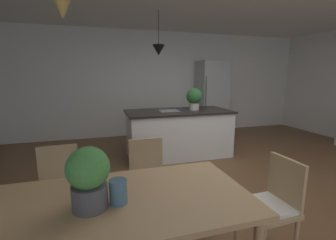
{
  "coord_description": "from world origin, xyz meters",
  "views": [
    {
      "loc": [
        -1.7,
        -2.85,
        1.56
      ],
      "look_at": [
        -0.75,
        0.35,
        0.93
      ],
      "focal_mm": 24.78,
      "sensor_mm": 36.0,
      "label": 1
    }
  ],
  "objects_px": {
    "vase_on_dining_table": "(118,192)",
    "kitchen_island": "(178,133)",
    "refrigerator": "(212,98)",
    "chair_far_left": "(59,188)",
    "chair_kitchen_end": "(272,203)",
    "potted_plant_on_island": "(194,98)",
    "dining_table": "(109,209)",
    "chair_far_right": "(148,177)",
    "potted_plant_on_table": "(88,176)"
  },
  "relations": [
    {
      "from": "chair_kitchen_end",
      "to": "refrigerator",
      "type": "xyz_separation_m",
      "value": [
        1.55,
        4.2,
        0.5
      ]
    },
    {
      "from": "chair_far_left",
      "to": "refrigerator",
      "type": "height_order",
      "value": "refrigerator"
    },
    {
      "from": "potted_plant_on_island",
      "to": "potted_plant_on_table",
      "type": "xyz_separation_m",
      "value": [
        -1.88,
        -2.77,
        -0.2
      ]
    },
    {
      "from": "chair_far_right",
      "to": "chair_kitchen_end",
      "type": "bearing_deg",
      "value": -42.59
    },
    {
      "from": "chair_far_right",
      "to": "kitchen_island",
      "type": "distance_m",
      "value": 2.11
    },
    {
      "from": "potted_plant_on_island",
      "to": "dining_table",
      "type": "bearing_deg",
      "value": -123.19
    },
    {
      "from": "vase_on_dining_table",
      "to": "refrigerator",
      "type": "bearing_deg",
      "value": 56.19
    },
    {
      "from": "chair_far_left",
      "to": "chair_kitchen_end",
      "type": "height_order",
      "value": "same"
    },
    {
      "from": "dining_table",
      "to": "vase_on_dining_table",
      "type": "distance_m",
      "value": 0.17
    },
    {
      "from": "dining_table",
      "to": "chair_far_left",
      "type": "relative_size",
      "value": 2.29
    },
    {
      "from": "kitchen_island",
      "to": "potted_plant_on_table",
      "type": "bearing_deg",
      "value": -119.38
    },
    {
      "from": "chair_far_left",
      "to": "kitchen_island",
      "type": "relative_size",
      "value": 0.43
    },
    {
      "from": "dining_table",
      "to": "potted_plant_on_island",
      "type": "relative_size",
      "value": 4.66
    },
    {
      "from": "dining_table",
      "to": "kitchen_island",
      "type": "bearing_deg",
      "value": 61.89
    },
    {
      "from": "dining_table",
      "to": "chair_kitchen_end",
      "type": "relative_size",
      "value": 2.29
    },
    {
      "from": "chair_far_right",
      "to": "kitchen_island",
      "type": "relative_size",
      "value": 0.43
    },
    {
      "from": "vase_on_dining_table",
      "to": "chair_far_left",
      "type": "bearing_deg",
      "value": 120.09
    },
    {
      "from": "refrigerator",
      "to": "dining_table",
      "type": "bearing_deg",
      "value": -124.75
    },
    {
      "from": "chair_kitchen_end",
      "to": "potted_plant_on_island",
      "type": "distance_m",
      "value": 2.81
    },
    {
      "from": "kitchen_island",
      "to": "potted_plant_on_island",
      "type": "distance_m",
      "value": 0.76
    },
    {
      "from": "potted_plant_on_island",
      "to": "potted_plant_on_table",
      "type": "relative_size",
      "value": 1.05
    },
    {
      "from": "dining_table",
      "to": "kitchen_island",
      "type": "distance_m",
      "value": 3.07
    },
    {
      "from": "refrigerator",
      "to": "vase_on_dining_table",
      "type": "distance_m",
      "value": 5.12
    },
    {
      "from": "chair_far_right",
      "to": "refrigerator",
      "type": "bearing_deg",
      "value": 53.7
    },
    {
      "from": "potted_plant_on_table",
      "to": "dining_table",
      "type": "bearing_deg",
      "value": 28.21
    },
    {
      "from": "chair_far_left",
      "to": "kitchen_island",
      "type": "bearing_deg",
      "value": 44.45
    },
    {
      "from": "kitchen_island",
      "to": "vase_on_dining_table",
      "type": "height_order",
      "value": "kitchen_island"
    },
    {
      "from": "dining_table",
      "to": "chair_kitchen_end",
      "type": "bearing_deg",
      "value": 0.06
    },
    {
      "from": "chair_kitchen_end",
      "to": "vase_on_dining_table",
      "type": "height_order",
      "value": "vase_on_dining_table"
    },
    {
      "from": "kitchen_island",
      "to": "refrigerator",
      "type": "distance_m",
      "value": 2.16
    },
    {
      "from": "dining_table",
      "to": "chair_kitchen_end",
      "type": "distance_m",
      "value": 1.38
    },
    {
      "from": "refrigerator",
      "to": "chair_far_right",
      "type": "bearing_deg",
      "value": -126.3
    },
    {
      "from": "chair_far_left",
      "to": "vase_on_dining_table",
      "type": "bearing_deg",
      "value": -59.91
    },
    {
      "from": "vase_on_dining_table",
      "to": "kitchen_island",
      "type": "bearing_deg",
      "value": 63.44
    },
    {
      "from": "chair_far_right",
      "to": "potted_plant_on_table",
      "type": "height_order",
      "value": "potted_plant_on_table"
    },
    {
      "from": "potted_plant_on_table",
      "to": "vase_on_dining_table",
      "type": "height_order",
      "value": "potted_plant_on_table"
    },
    {
      "from": "refrigerator",
      "to": "potted_plant_on_island",
      "type": "bearing_deg",
      "value": -127.42
    },
    {
      "from": "chair_kitchen_end",
      "to": "potted_plant_on_table",
      "type": "distance_m",
      "value": 1.55
    },
    {
      "from": "chair_far_right",
      "to": "vase_on_dining_table",
      "type": "xyz_separation_m",
      "value": [
        -0.38,
        -0.9,
        0.33
      ]
    },
    {
      "from": "potted_plant_on_island",
      "to": "chair_far_left",
      "type": "bearing_deg",
      "value": -140.05
    },
    {
      "from": "refrigerator",
      "to": "potted_plant_on_table",
      "type": "height_order",
      "value": "refrigerator"
    },
    {
      "from": "chair_far_left",
      "to": "vase_on_dining_table",
      "type": "relative_size",
      "value": 5.33
    },
    {
      "from": "kitchen_island",
      "to": "vase_on_dining_table",
      "type": "bearing_deg",
      "value": -116.56
    },
    {
      "from": "chair_far_left",
      "to": "vase_on_dining_table",
      "type": "distance_m",
      "value": 1.09
    },
    {
      "from": "chair_far_right",
      "to": "kitchen_island",
      "type": "bearing_deg",
      "value": 61.84
    },
    {
      "from": "dining_table",
      "to": "vase_on_dining_table",
      "type": "xyz_separation_m",
      "value": [
        0.07,
        -0.05,
        0.14
      ]
    },
    {
      "from": "chair_far_left",
      "to": "kitchen_island",
      "type": "xyz_separation_m",
      "value": [
        1.9,
        1.86,
        -0.01
      ]
    },
    {
      "from": "chair_kitchen_end",
      "to": "potted_plant_on_table",
      "type": "xyz_separation_m",
      "value": [
        -1.48,
        -0.06,
        0.47
      ]
    },
    {
      "from": "chair_kitchen_end",
      "to": "vase_on_dining_table",
      "type": "bearing_deg",
      "value": -177.71
    },
    {
      "from": "kitchen_island",
      "to": "potted_plant_on_table",
      "type": "height_order",
      "value": "potted_plant_on_table"
    }
  ]
}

